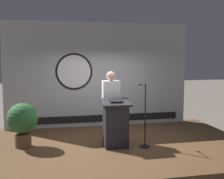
{
  "coord_description": "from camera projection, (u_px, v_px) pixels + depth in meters",
  "views": [
    {
      "loc": [
        -1.28,
        -6.15,
        2.29
      ],
      "look_at": [
        0.04,
        0.2,
        1.55
      ],
      "focal_mm": 44.93,
      "sensor_mm": 36.0,
      "label": 1
    }
  ],
  "objects": [
    {
      "name": "potted_plant",
      "position": [
        22.0,
        121.0,
        6.21
      ],
      "size": [
        0.67,
        0.67,
        0.99
      ],
      "color": "brown",
      "rests_on": "stage_platform"
    },
    {
      "name": "podium",
      "position": [
        116.0,
        124.0,
        6.22
      ],
      "size": [
        0.64,
        0.5,
        1.08
      ],
      "color": "#26262B",
      "rests_on": "stage_platform"
    },
    {
      "name": "speaker_person",
      "position": [
        111.0,
        106.0,
        6.65
      ],
      "size": [
        0.4,
        0.26,
        1.66
      ],
      "color": "black",
      "rests_on": "stage_platform"
    },
    {
      "name": "microphone_stand",
      "position": [
        144.0,
        124.0,
        6.26
      ],
      "size": [
        0.24,
        0.55,
        1.42
      ],
      "color": "black",
      "rests_on": "stage_platform"
    },
    {
      "name": "banner_display",
      "position": [
        99.0,
        75.0,
        8.1
      ],
      "size": [
        5.31,
        0.12,
        2.98
      ],
      "color": "#B2B7C1",
      "rests_on": "stage_platform"
    },
    {
      "name": "ground_plane",
      "position": [
        112.0,
        156.0,
        6.51
      ],
      "size": [
        40.0,
        40.0,
        0.0
      ],
      "primitive_type": "plane",
      "color": "#6B6056"
    },
    {
      "name": "stage_platform",
      "position": [
        112.0,
        150.0,
        6.49
      ],
      "size": [
        6.4,
        4.0,
        0.3
      ],
      "primitive_type": "cube",
      "color": "brown",
      "rests_on": "ground"
    }
  ]
}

